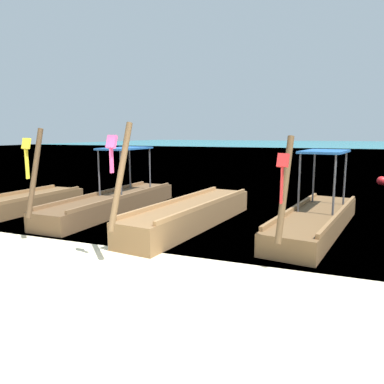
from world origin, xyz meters
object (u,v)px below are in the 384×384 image
(longtail_boat_red_ribbon, at_px, (316,219))
(mooring_buoy_near, at_px, (382,181))
(longtail_boat_blue_ribbon, at_px, (10,206))
(longtail_boat_pink_ribbon, at_px, (191,214))
(longtail_boat_yellow_ribbon, at_px, (113,201))

(longtail_boat_red_ribbon, bearing_deg, mooring_buoy_near, 76.18)
(longtail_boat_blue_ribbon, bearing_deg, longtail_boat_pink_ribbon, 6.56)
(longtail_boat_red_ribbon, xyz_separation_m, mooring_buoy_near, (2.41, 9.78, -0.10))
(longtail_boat_blue_ribbon, distance_m, longtail_boat_pink_ribbon, 5.69)
(longtail_boat_red_ribbon, bearing_deg, longtail_boat_pink_ribbon, -167.76)
(longtail_boat_yellow_ribbon, bearing_deg, longtail_boat_blue_ribbon, -151.72)
(longtail_boat_blue_ribbon, distance_m, mooring_buoy_near, 15.73)
(longtail_boat_pink_ribbon, distance_m, longtail_boat_red_ribbon, 3.15)
(longtail_boat_red_ribbon, height_order, mooring_buoy_near, longtail_boat_red_ribbon)
(longtail_boat_blue_ribbon, relative_size, mooring_buoy_near, 13.11)
(longtail_boat_blue_ribbon, bearing_deg, longtail_boat_red_ribbon, 8.58)
(longtail_boat_blue_ribbon, xyz_separation_m, mooring_buoy_near, (11.14, 11.10, -0.04))
(longtail_boat_pink_ribbon, relative_size, mooring_buoy_near, 13.83)
(longtail_boat_yellow_ribbon, relative_size, longtail_boat_pink_ribbon, 1.07)
(mooring_buoy_near, bearing_deg, longtail_boat_blue_ribbon, -135.11)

